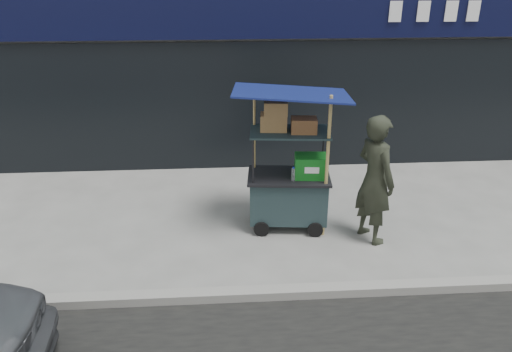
{
  "coord_description": "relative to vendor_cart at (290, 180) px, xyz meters",
  "views": [
    {
      "loc": [
        -0.83,
        -5.11,
        3.78
      ],
      "look_at": [
        -0.41,
        1.2,
        0.99
      ],
      "focal_mm": 35.0,
      "sensor_mm": 36.0,
      "label": 1
    }
  ],
  "objects": [
    {
      "name": "vendor_man",
      "position": [
        1.13,
        -0.45,
        0.18
      ],
      "size": [
        0.69,
        0.81,
        1.87
      ],
      "primitive_type": "imported",
      "rotation": [
        0.0,
        0.0,
        2.0
      ],
      "color": "#252A1E",
      "rests_on": "ground"
    },
    {
      "name": "vendor_cart",
      "position": [
        0.0,
        0.0,
        0.0
      ],
      "size": [
        1.69,
        1.27,
        2.16
      ],
      "rotation": [
        0.0,
        0.0,
        -0.09
      ],
      "color": "#19292B",
      "rests_on": "ground"
    },
    {
      "name": "ground",
      "position": [
        -0.11,
        -1.55,
        -0.76
      ],
      "size": [
        80.0,
        80.0,
        0.0
      ],
      "primitive_type": "plane",
      "color": "slate",
      "rests_on": "ground"
    },
    {
      "name": "curb",
      "position": [
        -0.11,
        -1.75,
        -0.7
      ],
      "size": [
        80.0,
        0.18,
        0.12
      ],
      "primitive_type": "cube",
      "color": "gray",
      "rests_on": "ground"
    }
  ]
}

